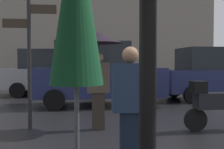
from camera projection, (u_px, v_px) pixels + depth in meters
name	position (u px, v px, depth m)	size (l,w,h in m)	color
folded_patio_umbrella_near	(76.00, 9.00, 1.99)	(0.46, 0.46, 2.50)	black
pedestrian_with_umbrella	(98.00, 52.00, 5.70)	(1.00, 1.00, 2.00)	#2A241E
pedestrian_with_bag	(132.00, 101.00, 3.52)	(0.49, 0.24, 1.57)	black
parked_scooter	(216.00, 103.00, 5.64)	(1.42, 0.32, 1.23)	black
parked_car_left	(54.00, 72.00, 11.96)	(4.39, 1.85, 1.95)	gray
parked_car_right	(215.00, 74.00, 10.51)	(4.12, 2.00, 1.94)	#1E234C
parked_car_distant	(96.00, 74.00, 9.02)	(4.14, 1.88, 2.04)	#1E234C
street_signpost	(29.00, 49.00, 5.75)	(1.08, 0.08, 2.73)	black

